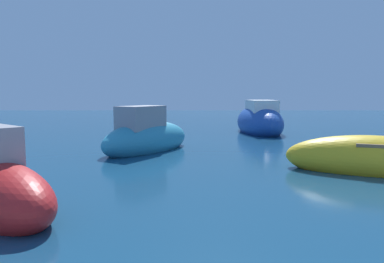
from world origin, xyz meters
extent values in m
ellipsoid|color=teal|center=(-8.95, 7.76, 0.36)|extent=(3.47, 4.34, 1.32)
cube|color=gray|center=(-9.13, 7.47, 1.17)|extent=(1.67, 1.90, 0.81)
ellipsoid|color=#1E479E|center=(-3.93, 13.84, 0.50)|extent=(2.43, 5.08, 1.83)
cube|color=white|center=(-3.90, 13.45, 1.36)|extent=(1.40, 2.01, 0.62)
ellipsoid|color=gold|center=(-2.86, 4.14, 0.33)|extent=(4.47, 2.84, 1.21)
cube|color=brown|center=(-2.86, 4.14, 0.74)|extent=(1.20, 1.32, 0.08)
camera|label=1|loc=(-7.40, -4.86, 1.96)|focal=34.11mm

